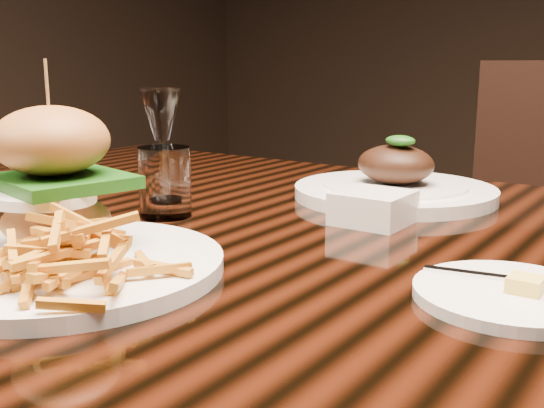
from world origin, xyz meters
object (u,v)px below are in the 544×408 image
Objects in this scene: dining_table at (336,299)px; far_dish at (395,186)px; burger_plate at (62,220)px; wine_glass at (161,119)px.

far_dish reaches higher than dining_table.
burger_plate is at bearing -103.35° from far_dish.
far_dish is at bearing 98.35° from dining_table.
wine_glass is at bearing 173.64° from dining_table.
burger_plate is at bearing -119.96° from dining_table.
burger_plate is 1.00× the size of far_dish.
dining_table is 5.51× the size of burger_plate.
wine_glass is 0.35m from far_dish.
dining_table is 0.32m from burger_plate.
wine_glass is (-0.31, 0.03, 0.19)m from dining_table.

